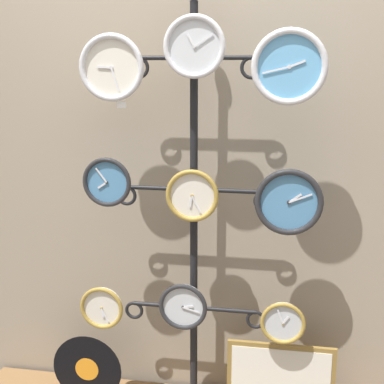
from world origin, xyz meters
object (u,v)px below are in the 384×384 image
(clock_middle_left, at_px, (107,182))
(clock_top_center, at_px, (194,47))
(display_stand, at_px, (194,290))
(clock_middle_center, at_px, (192,196))
(clock_top_right, at_px, (289,67))
(clock_middle_right, at_px, (289,202))
(clock_bottom_center, at_px, (183,306))
(clock_bottom_right, at_px, (283,323))
(picture_frame, at_px, (280,380))
(clock_top_left, at_px, (112,68))
(vinyl_record, at_px, (87,369))
(clock_bottom_left, at_px, (102,308))

(clock_middle_left, bearing_deg, clock_top_center, 1.60)
(display_stand, xyz_separation_m, clock_middle_center, (0.01, -0.08, 0.48))
(clock_top_right, relative_size, clock_middle_right, 1.04)
(clock_bottom_center, bearing_deg, clock_bottom_right, -3.03)
(clock_top_center, height_order, clock_bottom_right, clock_top_center)
(display_stand, xyz_separation_m, clock_top_center, (0.02, -0.10, 1.12))
(display_stand, bearing_deg, clock_middle_center, -85.50)
(clock_top_center, height_order, clock_top_right, clock_top_center)
(clock_top_right, xyz_separation_m, picture_frame, (0.02, 0.07, -1.45))
(clock_middle_right, bearing_deg, clock_bottom_center, 179.41)
(display_stand, height_order, clock_top_left, display_stand)
(display_stand, distance_m, clock_middle_left, 0.66)
(display_stand, distance_m, clock_top_left, 1.09)
(clock_bottom_center, distance_m, vinyl_record, 0.61)
(clock_middle_left, height_order, clock_bottom_right, clock_middle_left)
(vinyl_record, bearing_deg, clock_bottom_right, -0.66)
(clock_top_center, height_order, vinyl_record, clock_top_center)
(clock_top_right, bearing_deg, clock_bottom_right, 36.87)
(clock_bottom_left, bearing_deg, clock_middle_right, 1.38)
(display_stand, xyz_separation_m, picture_frame, (0.42, -0.05, -0.41))
(clock_top_center, relative_size, clock_top_right, 0.85)
(clock_bottom_right, bearing_deg, clock_middle_left, -179.20)
(clock_top_left, relative_size, clock_bottom_center, 1.26)
(display_stand, relative_size, clock_bottom_center, 8.85)
(clock_middle_left, bearing_deg, display_stand, 16.64)
(clock_top_center, distance_m, vinyl_record, 1.63)
(clock_bottom_center, height_order, picture_frame, clock_bottom_center)
(display_stand, xyz_separation_m, clock_bottom_center, (-0.04, -0.08, -0.05))
(clock_bottom_left, xyz_separation_m, vinyl_record, (-0.09, 0.01, -0.34))
(clock_top_left, height_order, vinyl_record, clock_top_left)
(clock_top_right, height_order, clock_middle_left, clock_top_right)
(display_stand, relative_size, clock_middle_left, 9.04)
(clock_top_center, distance_m, clock_middle_right, 0.77)
(clock_top_left, height_order, clock_bottom_right, clock_top_left)
(clock_bottom_left, bearing_deg, vinyl_record, 172.90)
(clock_top_center, relative_size, clock_bottom_left, 1.23)
(clock_bottom_left, relative_size, clock_bottom_center, 0.93)
(display_stand, xyz_separation_m, clock_top_right, (0.41, -0.11, 1.04))
(display_stand, relative_size, picture_frame, 4.02)
(clock_top_left, distance_m, clock_middle_center, 0.65)
(vinyl_record, bearing_deg, clock_bottom_center, 1.60)
(clock_top_center, relative_size, clock_middle_right, 0.89)
(clock_bottom_left, distance_m, vinyl_record, 0.36)
(clock_top_left, xyz_separation_m, clock_bottom_right, (0.77, -0.01, -1.12))
(clock_top_center, bearing_deg, clock_middle_left, -178.40)
(clock_middle_right, height_order, vinyl_record, clock_middle_right)
(clock_bottom_right, height_order, picture_frame, clock_bottom_right)
(clock_top_left, bearing_deg, vinyl_record, 179.98)
(clock_top_right, height_order, clock_bottom_right, clock_top_right)
(clock_bottom_center, bearing_deg, clock_middle_center, -0.84)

